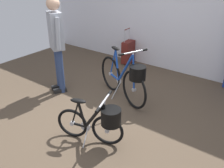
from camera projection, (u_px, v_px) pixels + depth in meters
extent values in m
plane|color=brown|center=(103.00, 117.00, 3.89)|extent=(6.77, 6.77, 0.00)
cube|color=silver|center=(176.00, 0.00, 4.97)|extent=(6.77, 0.10, 3.00)
torus|color=black|center=(107.00, 130.00, 3.21)|extent=(0.43, 0.18, 0.44)
cylinder|color=#B7B7BC|center=(107.00, 130.00, 3.21)|extent=(0.07, 0.07, 0.06)
torus|color=black|center=(72.00, 123.00, 3.36)|extent=(0.43, 0.18, 0.44)
cylinder|color=#B7B7BC|center=(72.00, 123.00, 3.36)|extent=(0.07, 0.07, 0.06)
cylinder|color=black|center=(79.00, 125.00, 3.33)|extent=(0.20, 0.09, 0.05)
cylinder|color=black|center=(94.00, 116.00, 3.18)|extent=(0.31, 0.14, 0.43)
cylinder|color=black|center=(82.00, 115.00, 3.24)|extent=(0.12, 0.07, 0.37)
cylinder|color=black|center=(79.00, 125.00, 3.33)|extent=(0.19, 0.08, 0.04)
cylinder|color=black|center=(106.00, 117.00, 3.13)|extent=(0.07, 0.05, 0.40)
cylinder|color=black|center=(75.00, 113.00, 3.26)|extent=(0.13, 0.06, 0.36)
ellipsoid|color=black|center=(78.00, 101.00, 3.16)|extent=(0.24, 0.15, 0.05)
cylinder|color=#B7B7BC|center=(104.00, 102.00, 3.04)|extent=(0.03, 0.03, 0.04)
cylinder|color=#B7B7BC|center=(104.00, 101.00, 3.03)|extent=(0.16, 0.43, 0.03)
cylinder|color=black|center=(98.00, 110.00, 2.84)|extent=(0.06, 0.10, 0.04)
cylinder|color=black|center=(110.00, 93.00, 3.22)|extent=(0.06, 0.10, 0.04)
cylinder|color=#B7B7BC|center=(85.00, 126.00, 3.31)|extent=(0.14, 0.06, 0.14)
cylinder|color=#B7B7BC|center=(85.00, 138.00, 3.27)|extent=(0.07, 0.19, 0.21)
cylinder|color=black|center=(111.00, 117.00, 3.10)|extent=(0.33, 0.33, 0.22)
torus|color=black|center=(134.00, 90.00, 4.01)|extent=(0.62, 0.29, 0.65)
cylinder|color=#B7B7BC|center=(134.00, 90.00, 4.01)|extent=(0.07, 0.07, 0.06)
torus|color=black|center=(111.00, 74.00, 4.59)|extent=(0.62, 0.29, 0.65)
cylinder|color=#B7B7BC|center=(111.00, 74.00, 4.59)|extent=(0.07, 0.07, 0.06)
cylinder|color=#1947B2|center=(115.00, 77.00, 4.48)|extent=(0.28, 0.14, 0.05)
cylinder|color=#1947B2|center=(125.00, 68.00, 4.08)|extent=(0.42, 0.21, 0.63)
cylinder|color=#1947B2|center=(117.00, 65.00, 4.30)|extent=(0.16, 0.09, 0.55)
cylinder|color=#1947B2|center=(115.00, 77.00, 4.48)|extent=(0.27, 0.13, 0.04)
cylinder|color=#1947B2|center=(134.00, 73.00, 3.90)|extent=(0.09, 0.06, 0.59)
cylinder|color=#1947B2|center=(113.00, 62.00, 4.41)|extent=(0.18, 0.09, 0.53)
ellipsoid|color=black|center=(115.00, 48.00, 4.22)|extent=(0.24, 0.17, 0.05)
cylinder|color=#B7B7BC|center=(133.00, 53.00, 3.79)|extent=(0.03, 0.03, 0.04)
cylinder|color=#B7B7BC|center=(133.00, 52.00, 3.78)|extent=(0.19, 0.42, 0.03)
cylinder|color=black|center=(121.00, 55.00, 3.68)|extent=(0.07, 0.10, 0.04)
cylinder|color=black|center=(145.00, 50.00, 3.88)|extent=(0.07, 0.10, 0.04)
cylinder|color=#B7B7BC|center=(119.00, 80.00, 4.37)|extent=(0.13, 0.07, 0.14)
cylinder|color=#B7B7BC|center=(116.00, 91.00, 4.37)|extent=(0.09, 0.18, 0.30)
cylinder|color=black|center=(138.00, 73.00, 3.81)|extent=(0.34, 0.34, 0.22)
cylinder|color=navy|center=(59.00, 69.00, 4.59)|extent=(0.11, 0.11, 0.82)
cube|color=black|center=(58.00, 87.00, 4.73)|extent=(0.19, 0.25, 0.07)
cylinder|color=navy|center=(61.00, 72.00, 4.46)|extent=(0.11, 0.11, 0.82)
cube|color=black|center=(60.00, 90.00, 4.60)|extent=(0.19, 0.25, 0.07)
cube|color=#999EA8|center=(56.00, 31.00, 4.20)|extent=(0.38, 0.33, 0.63)
cylinder|color=#999EA8|center=(52.00, 28.00, 4.36)|extent=(0.13, 0.11, 0.54)
cylinder|color=#999EA8|center=(58.00, 34.00, 4.02)|extent=(0.08, 0.11, 0.54)
sphere|color=tan|center=(53.00, 4.00, 4.00)|extent=(0.22, 0.22, 0.22)
cube|color=maroon|center=(128.00, 52.00, 5.83)|extent=(0.21, 0.37, 0.52)
cylinder|color=#B7B7BC|center=(124.00, 36.00, 5.58)|extent=(0.02, 0.02, 0.28)
cylinder|color=#B7B7BC|center=(129.00, 34.00, 5.76)|extent=(0.02, 0.02, 0.28)
cylinder|color=maroon|center=(127.00, 29.00, 5.61)|extent=(0.04, 0.23, 0.02)
cylinder|color=black|center=(127.00, 64.00, 5.82)|extent=(0.04, 0.02, 0.04)
cylinder|color=black|center=(132.00, 61.00, 6.01)|extent=(0.04, 0.02, 0.04)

